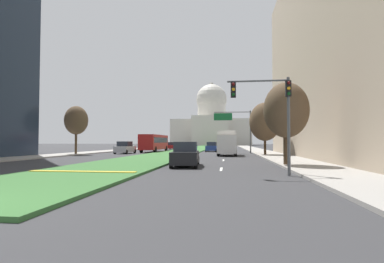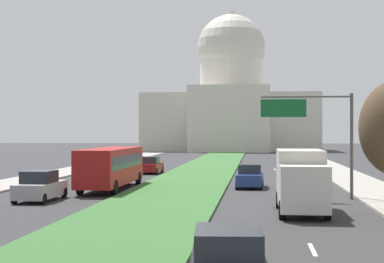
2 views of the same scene
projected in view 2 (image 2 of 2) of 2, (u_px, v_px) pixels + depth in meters
ground_plane at (206, 170)px, 67.34m from camera, size 296.47×296.47×0.00m
grass_median at (200, 173)px, 60.63m from camera, size 6.72×121.28×0.14m
lane_dashes_right at (286, 194)px, 40.83m from camera, size 0.16×57.34×0.01m
sidewalk_left at (42, 177)px, 55.35m from camera, size 4.00×121.28×0.15m
sidewalk_right at (352, 179)px, 52.51m from camera, size 4.00×121.28×0.15m
capitol_building at (231, 101)px, 133.63m from camera, size 37.01×23.96×30.35m
overhead_guide_sign at (317, 123)px, 37.96m from camera, size 5.64×0.20×6.50m
sedan_midblock at (40, 187)px, 36.99m from camera, size 2.04×4.51×1.82m
sedan_distant at (250, 177)px, 45.61m from camera, size 2.05×4.35×1.73m
sedan_far_horizon at (150, 166)px, 60.94m from camera, size 2.09×4.24×1.67m
box_truck_delivery at (301, 180)px, 31.39m from camera, size 2.40×6.40×3.20m
city_bus at (111, 165)px, 44.22m from camera, size 2.62×11.00×2.95m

